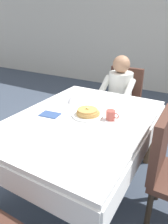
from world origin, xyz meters
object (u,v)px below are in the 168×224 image
at_px(chair_diner, 122,98).
at_px(breakfast_stack, 88,112).
at_px(plate_breakfast, 88,115).
at_px(syrup_pitcher, 71,99).
at_px(diner_person, 119,92).
at_px(cup_coffee, 111,115).
at_px(spoon_near_edge, 71,134).
at_px(fork_left_of_plate, 69,112).
at_px(dining_table_main, 82,127).
at_px(knife_right_of_plate, 107,121).

height_order(chair_diner, breakfast_stack, chair_diner).
xyz_separation_m(chair_diner, breakfast_stack, (0.08, -1.11, 0.25)).
xyz_separation_m(plate_breakfast, syrup_pitcher, (-0.30, 0.18, 0.03)).
height_order(diner_person, cup_coffee, diner_person).
bearing_deg(chair_diner, spoon_near_edge, 94.69).
relative_size(syrup_pitcher, spoon_near_edge, 0.53).
bearing_deg(breakfast_stack, cup_coffee, 8.84).
height_order(fork_left_of_plate, spoon_near_edge, same).
bearing_deg(dining_table_main, cup_coffee, 21.07).
relative_size(dining_table_main, chair_diner, 1.64).
height_order(diner_person, breakfast_stack, diner_person).
distance_m(fork_left_of_plate, knife_right_of_plate, 0.38).
relative_size(dining_table_main, diner_person, 1.36).
height_order(plate_breakfast, breakfast_stack, breakfast_stack).
height_order(dining_table_main, syrup_pitcher, syrup_pitcher).
distance_m(dining_table_main, fork_left_of_plate, 0.19).
height_order(chair_diner, cup_coffee, chair_diner).
bearing_deg(syrup_pitcher, diner_person, 74.02).
height_order(chair_diner, diner_person, diner_person).
bearing_deg(spoon_near_edge, breakfast_stack, 96.10).
xyz_separation_m(cup_coffee, spoon_near_edge, (-0.16, -0.37, -0.04)).
bearing_deg(cup_coffee, syrup_pitcher, 163.10).
bearing_deg(breakfast_stack, plate_breakfast, 136.17).
bearing_deg(cup_coffee, fork_left_of_plate, -172.80).
height_order(breakfast_stack, spoon_near_edge, breakfast_stack).
distance_m(dining_table_main, cup_coffee, 0.28).
bearing_deg(plate_breakfast, knife_right_of_plate, -6.01).
distance_m(cup_coffee, fork_left_of_plate, 0.40).
bearing_deg(spoon_near_edge, syrup_pitcher, 122.33).
distance_m(diner_person, plate_breakfast, 0.96).
relative_size(chair_diner, cup_coffee, 8.23).
height_order(dining_table_main, breakfast_stack, breakfast_stack).
distance_m(chair_diner, cup_coffee, 1.14).
bearing_deg(dining_table_main, fork_left_of_plate, 166.21).
xyz_separation_m(cup_coffee, fork_left_of_plate, (-0.39, -0.05, -0.04)).
xyz_separation_m(plate_breakfast, fork_left_of_plate, (-0.19, -0.02, -0.01)).
distance_m(breakfast_stack, knife_right_of_plate, 0.19).
relative_size(cup_coffee, fork_left_of_plate, 0.63).
bearing_deg(diner_person, dining_table_main, 92.71).
height_order(plate_breakfast, spoon_near_edge, plate_breakfast).
relative_size(plate_breakfast, spoon_near_edge, 1.87).
relative_size(plate_breakfast, breakfast_stack, 1.35).
relative_size(diner_person, syrup_pitcher, 14.00).
height_order(diner_person, plate_breakfast, diner_person).
bearing_deg(plate_breakfast, fork_left_of_plate, -173.99).
height_order(dining_table_main, diner_person, diner_person).
bearing_deg(diner_person, fork_left_of_plate, 83.32).
height_order(diner_person, syrup_pitcher, diner_person).
xyz_separation_m(chair_diner, knife_right_of_plate, (0.27, -1.13, 0.21)).
distance_m(breakfast_stack, spoon_near_edge, 0.34).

